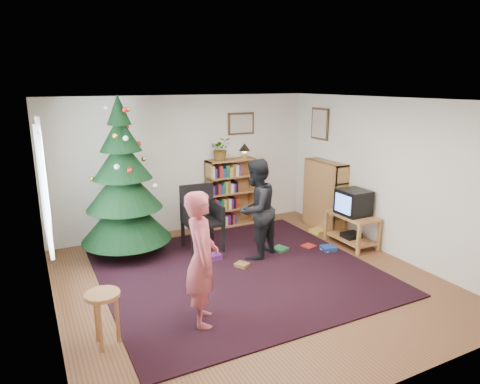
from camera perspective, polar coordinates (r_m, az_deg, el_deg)
name	(u,v)px	position (r m, az deg, el deg)	size (l,w,h in m)	color
floor	(248,281)	(6.17, 1.13, -11.73)	(5.00, 5.00, 0.00)	brown
ceiling	(249,100)	(5.54, 1.26, 12.17)	(5.00, 5.00, 0.00)	white
wall_back	(185,164)	(7.96, -7.35, 3.68)	(5.00, 0.02, 2.50)	silver
wall_front	(390,263)	(3.83, 19.39, -8.96)	(5.00, 0.02, 2.50)	silver
wall_left	(46,222)	(5.09, -24.50, -3.66)	(0.02, 5.00, 2.50)	silver
wall_right	(387,177)	(7.22, 18.97, 1.90)	(0.02, 5.00, 2.50)	silver
rug	(239,272)	(6.40, -0.15, -10.60)	(3.80, 3.60, 0.02)	black
window_pane	(43,188)	(5.61, -24.80, 0.54)	(0.04, 1.20, 1.40)	silver
curtain	(43,176)	(6.30, -24.76, 1.94)	(0.06, 0.35, 1.60)	silver
picture_back	(241,124)	(8.30, 0.13, 9.11)	(0.55, 0.03, 0.42)	#4C3319
picture_right	(320,124)	(8.39, 10.62, 8.93)	(0.03, 0.50, 0.60)	#4C3319
christmas_tree	(124,191)	(6.92, -15.21, 0.07)	(1.41, 1.41, 2.55)	#3F2816
bookshelf_back	(231,192)	(8.27, -1.25, 0.04)	(0.95, 0.30, 1.30)	#AB7D3D
bookshelf_right	(325,195)	(8.21, 11.24, -0.36)	(0.30, 0.95, 1.30)	#AB7D3D
tv_stand	(352,227)	(7.56, 14.68, -4.53)	(0.50, 0.89, 0.55)	#AB7D3D
crt_tv	(353,202)	(7.43, 14.88, -1.33)	(0.45, 0.49, 0.43)	black
armchair	(200,214)	(7.17, -5.41, -3.00)	(0.61, 0.61, 1.07)	black
stool	(103,305)	(4.82, -17.78, -14.14)	(0.36, 0.36, 0.60)	#AB7D3D
person_standing	(202,259)	(4.88, -5.12, -8.89)	(0.58, 0.38, 1.58)	#A9434B
person_by_chair	(256,209)	(6.67, 2.13, -2.34)	(0.77, 0.60, 1.59)	black
potted_plant	(221,149)	(8.02, -2.57, 5.77)	(0.39, 0.34, 0.43)	gray
table_lamp	(245,148)	(8.24, 0.61, 5.87)	(0.22, 0.22, 0.29)	#A57F33
floor_clutter	(290,249)	(7.20, 6.66, -7.53)	(2.43, 1.01, 0.08)	#A51E19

